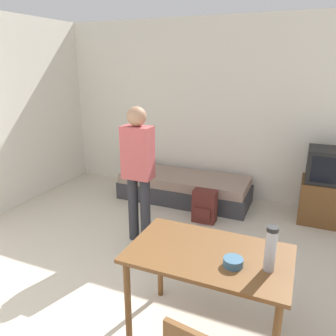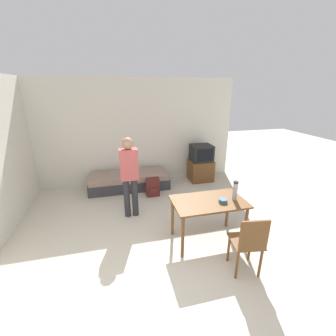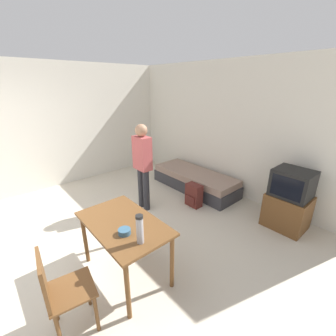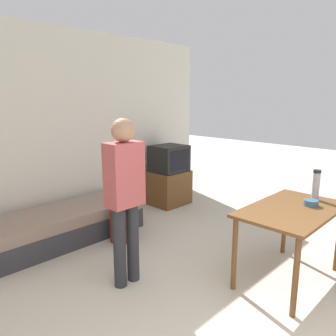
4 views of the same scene
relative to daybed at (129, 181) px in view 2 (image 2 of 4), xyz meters
name	(u,v)px [view 2 (image 2 of 4)]	position (x,y,z in m)	size (l,w,h in m)	color
ground_plane	(163,303)	(0.12, -3.44, -0.20)	(20.00, 20.00, 0.00)	beige
wall_back	(130,132)	(0.12, 0.49, 1.15)	(5.66, 0.06, 2.70)	silver
daybed	(129,181)	(0.00, 0.00, 0.00)	(2.00, 0.76, 0.40)	#333338
tv	(201,164)	(1.97, 0.06, 0.28)	(0.62, 0.53, 1.00)	brown
dining_table	(208,206)	(1.09, -2.45, 0.45)	(1.16, 0.70, 0.75)	brown
wooden_chair	(249,242)	(1.33, -3.26, 0.32)	(0.46, 0.46, 0.91)	brown
person_standing	(129,172)	(-0.07, -1.35, 0.74)	(0.34, 0.22, 1.61)	#28282D
thermos_flask	(235,190)	(1.51, -2.50, 0.72)	(0.08, 0.08, 0.32)	#99999E
mate_bowl	(223,201)	(1.29, -2.55, 0.58)	(0.13, 0.13, 0.06)	#335670
backpack	(153,187)	(0.51, -0.59, 0.02)	(0.31, 0.21, 0.45)	#56231E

